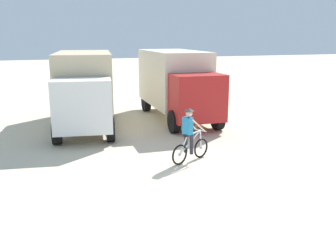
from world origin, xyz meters
name	(u,v)px	position (x,y,z in m)	size (l,w,h in m)	color
ground_plane	(195,195)	(0.00, 0.00, 0.00)	(120.00, 120.00, 0.00)	beige
box_truck_tan_camper	(84,86)	(-1.87, 8.60, 1.87)	(3.23, 7.00, 3.35)	#CCB78E
box_truck_cream_rv	(177,81)	(2.67, 8.94, 1.87)	(2.51, 6.79, 3.35)	beige
cyclist_orange_shirt	(190,137)	(0.84, 2.53, 0.85)	(1.58, 0.85, 1.82)	black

